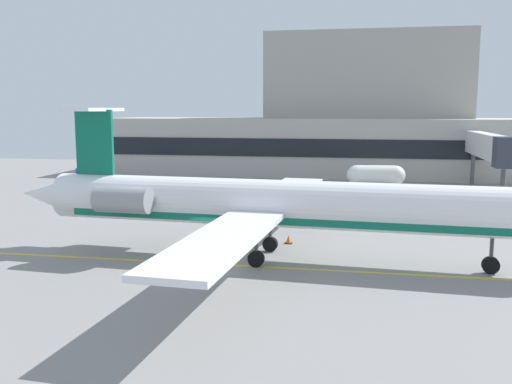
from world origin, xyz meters
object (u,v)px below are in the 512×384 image
at_px(pushback_tractor, 84,179).
at_px(fuel_tank, 376,175).
at_px(regional_jet, 279,204).
at_px(baggage_tug, 295,206).

height_order(pushback_tractor, fuel_tank, fuel_tank).
bearing_deg(pushback_tractor, regional_jet, -45.16).
bearing_deg(regional_jet, fuel_tank, 79.19).
relative_size(pushback_tractor, fuel_tank, 0.67).
height_order(regional_jet, baggage_tug, regional_jet).
bearing_deg(regional_jet, baggage_tug, 92.56).
bearing_deg(pushback_tractor, fuel_tank, 11.03).
xyz_separation_m(pushback_tractor, fuel_tank, (31.19, 6.08, 0.39)).
height_order(baggage_tug, fuel_tank, fuel_tank).
relative_size(baggage_tug, fuel_tank, 0.67).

